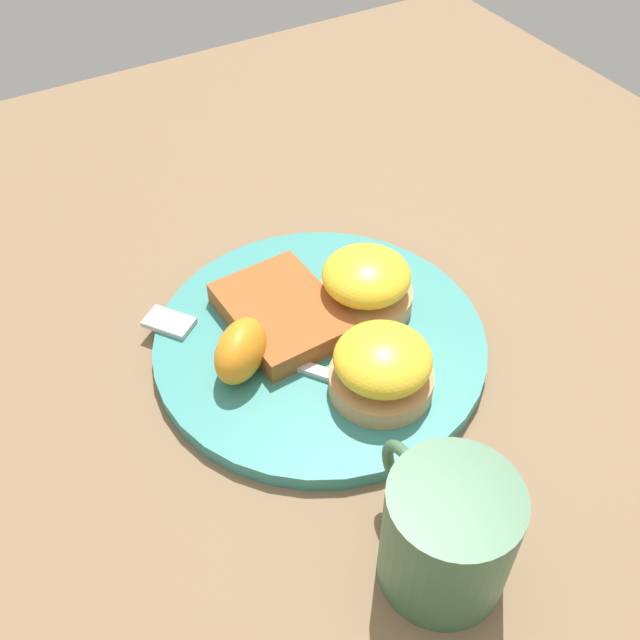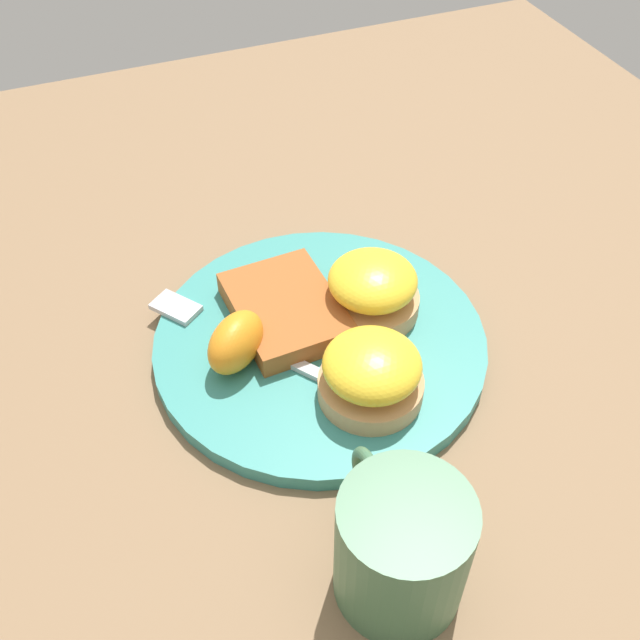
# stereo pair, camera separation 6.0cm
# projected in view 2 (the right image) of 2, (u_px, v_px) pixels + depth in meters

# --- Properties ---
(ground_plane) EXTENTS (1.10, 1.10, 0.00)m
(ground_plane) POSITION_uv_depth(u_px,v_px,m) (320.00, 348.00, 0.63)
(ground_plane) COLOR #846647
(plate) EXTENTS (0.28, 0.28, 0.01)m
(plate) POSITION_uv_depth(u_px,v_px,m) (320.00, 343.00, 0.62)
(plate) COLOR teal
(plate) RESTS_ON ground_plane
(sandwich_benedict_left) EXTENTS (0.08, 0.08, 0.05)m
(sandwich_benedict_left) POSITION_uv_depth(u_px,v_px,m) (371.00, 373.00, 0.56)
(sandwich_benedict_left) COLOR tan
(sandwich_benedict_left) RESTS_ON plate
(sandwich_benedict_right) EXTENTS (0.08, 0.08, 0.05)m
(sandwich_benedict_right) POSITION_uv_depth(u_px,v_px,m) (372.00, 289.00, 0.62)
(sandwich_benedict_right) COLOR tan
(sandwich_benedict_right) RESTS_ON plate
(hashbrown_patty) EXTENTS (0.11, 0.09, 0.02)m
(hashbrown_patty) POSITION_uv_depth(u_px,v_px,m) (286.00, 309.00, 0.63)
(hashbrown_patty) COLOR #A35827
(hashbrown_patty) RESTS_ON plate
(orange_wedge) EXTENTS (0.07, 0.07, 0.04)m
(orange_wedge) POSITION_uv_depth(u_px,v_px,m) (237.00, 344.00, 0.58)
(orange_wedge) COLOR orange
(orange_wedge) RESTS_ON plate
(fork) EXTENTS (0.17, 0.13, 0.00)m
(fork) POSITION_uv_depth(u_px,v_px,m) (237.00, 336.00, 0.62)
(fork) COLOR silver
(fork) RESTS_ON plate
(cup) EXTENTS (0.11, 0.08, 0.09)m
(cup) POSITION_uv_depth(u_px,v_px,m) (401.00, 547.00, 0.45)
(cup) COLOR #42704C
(cup) RESTS_ON ground_plane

